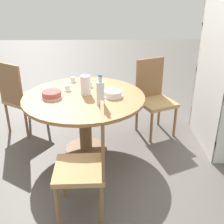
% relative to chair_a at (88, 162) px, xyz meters
% --- Properties ---
extents(ground_plane, '(14.00, 14.00, 0.00)m').
position_rel_chair_a_xyz_m(ground_plane, '(-0.98, -0.09, -0.51)').
color(ground_plane, '#56514C').
extents(dining_table, '(1.36, 1.36, 0.70)m').
position_rel_chair_a_xyz_m(dining_table, '(-0.98, -0.09, 0.07)').
color(dining_table, brown).
rests_on(dining_table, ground_plane).
extents(chair_a, '(0.43, 0.43, 0.98)m').
position_rel_chair_a_xyz_m(chair_a, '(0.00, 0.00, 0.00)').
color(chair_a, olive).
rests_on(chair_a, ground_plane).
extents(chair_b, '(0.56, 0.56, 0.98)m').
position_rel_chair_a_xyz_m(chair_b, '(-1.45, 0.78, 0.00)').
color(chair_b, olive).
rests_on(chair_b, ground_plane).
extents(chair_c, '(0.58, 0.58, 0.98)m').
position_rel_chair_a_xyz_m(chair_c, '(-1.46, -0.95, 0.00)').
color(chair_c, olive).
rests_on(chair_c, ground_plane).
extents(bookshelf, '(0.94, 0.28, 1.68)m').
position_rel_chair_a_xyz_m(bookshelf, '(-1.14, 1.45, 0.32)').
color(bookshelf, silver).
rests_on(bookshelf, ground_plane).
extents(coffee_pot, '(0.11, 0.11, 0.25)m').
position_rel_chair_a_xyz_m(coffee_pot, '(-1.04, -0.07, 0.31)').
color(coffee_pot, silver).
rests_on(coffee_pot, dining_table).
extents(water_bottle, '(0.08, 0.08, 0.32)m').
position_rel_chair_a_xyz_m(water_bottle, '(-0.76, 0.10, 0.32)').
color(water_bottle, silver).
rests_on(water_bottle, dining_table).
extents(cake_main, '(0.24, 0.24, 0.07)m').
position_rel_chair_a_xyz_m(cake_main, '(-0.95, -0.44, 0.23)').
color(cake_main, silver).
rests_on(cake_main, dining_table).
extents(cake_second, '(0.22, 0.22, 0.06)m').
position_rel_chair_a_xyz_m(cake_second, '(-0.97, 0.23, 0.23)').
color(cake_second, silver).
rests_on(cake_second, dining_table).
extents(cup_a, '(0.11, 0.11, 0.06)m').
position_rel_chair_a_xyz_m(cup_a, '(-1.30, -0.04, 0.22)').
color(cup_a, silver).
rests_on(cup_a, dining_table).
extents(cup_b, '(0.11, 0.11, 0.06)m').
position_rel_chair_a_xyz_m(cup_b, '(-1.48, -0.26, 0.22)').
color(cup_b, silver).
rests_on(cup_b, dining_table).
extents(cup_c, '(0.11, 0.11, 0.06)m').
position_rel_chair_a_xyz_m(cup_c, '(-1.17, -0.29, 0.22)').
color(cup_c, silver).
rests_on(cup_c, dining_table).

